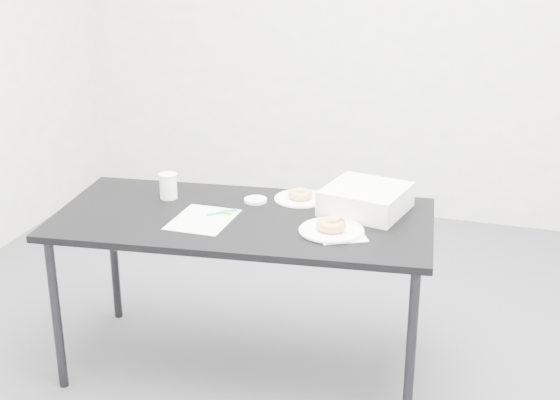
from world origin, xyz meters
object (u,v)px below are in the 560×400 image
(donut_near, at_px, (332,225))
(donut_far, at_px, (300,194))
(plate_far, at_px, (300,199))
(coffee_cup, at_px, (168,186))
(scorecard, at_px, (203,219))
(table, at_px, (243,228))
(plate_near, at_px, (331,230))
(pen, at_px, (222,212))
(bakery_box, at_px, (366,199))

(donut_near, bearing_deg, donut_far, 124.53)
(plate_far, bearing_deg, coffee_cup, -164.28)
(scorecard, bearing_deg, coffee_cup, 142.14)
(donut_near, relative_size, coffee_cup, 1.07)
(table, distance_m, plate_near, 0.40)
(table, height_order, scorecard, scorecard)
(coffee_cup, bearing_deg, pen, -19.94)
(plate_far, bearing_deg, donut_near, -55.47)
(table, bearing_deg, donut_far, 50.11)
(donut_near, bearing_deg, table, 172.15)
(scorecard, xyz_separation_m, pen, (0.05, 0.09, 0.01))
(donut_far, relative_size, bakery_box, 0.34)
(donut_near, distance_m, coffee_cup, 0.80)
(plate_far, height_order, bakery_box, bakery_box)
(table, relative_size, donut_far, 15.24)
(table, xyz_separation_m, plate_near, (0.39, -0.05, 0.06))
(scorecard, relative_size, coffee_cup, 2.60)
(scorecard, xyz_separation_m, plate_near, (0.54, 0.03, 0.01))
(table, relative_size, pen, 11.93)
(pen, distance_m, coffee_cup, 0.32)
(table, relative_size, donut_near, 13.49)
(plate_far, bearing_deg, donut_far, 90.00)
(donut_near, relative_size, bakery_box, 0.38)
(table, height_order, donut_near, donut_near)
(scorecard, bearing_deg, plate_far, 48.37)
(donut_near, bearing_deg, plate_near, 0.00)
(table, distance_m, pen, 0.11)
(plate_near, bearing_deg, donut_near, 0.00)
(pen, height_order, plate_far, pen)
(scorecard, bearing_deg, bakery_box, 26.35)
(coffee_cup, relative_size, bakery_box, 0.36)
(donut_near, xyz_separation_m, coffee_cup, (-0.78, 0.16, 0.03))
(plate_near, distance_m, coffee_cup, 0.80)
(donut_near, distance_m, plate_far, 0.39)
(plate_near, xyz_separation_m, donut_near, (0.00, 0.00, 0.02))
(plate_far, relative_size, donut_far, 2.13)
(coffee_cup, bearing_deg, bakery_box, 7.04)
(table, xyz_separation_m, pen, (-0.09, 0.00, 0.06))
(scorecard, xyz_separation_m, bakery_box, (0.62, 0.30, 0.05))
(scorecard, height_order, plate_near, plate_near)
(pen, relative_size, bakery_box, 0.43)
(donut_far, bearing_deg, pen, -135.34)
(plate_far, xyz_separation_m, donut_far, (0.00, 0.00, 0.02))
(plate_near, height_order, donut_far, donut_far)
(donut_near, distance_m, bakery_box, 0.28)
(plate_near, height_order, plate_far, plate_near)
(pen, relative_size, plate_near, 0.53)
(bakery_box, bearing_deg, donut_near, -95.85)
(pen, distance_m, plate_near, 0.49)
(scorecard, height_order, pen, pen)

